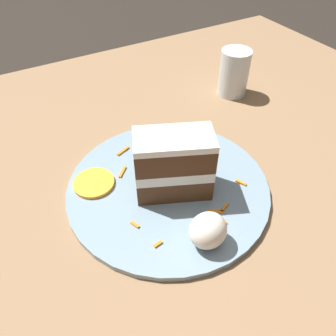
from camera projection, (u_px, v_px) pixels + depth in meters
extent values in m
plane|color=black|center=(131.00, 209.00, 0.53)|extent=(6.00, 6.00, 0.00)
cube|color=#846647|center=(131.00, 201.00, 0.52)|extent=(1.39, 0.99, 0.04)
cylinder|color=gray|center=(168.00, 187.00, 0.51)|extent=(0.31, 0.31, 0.01)
cube|color=#4C2D19|center=(173.00, 180.00, 0.48)|extent=(0.12, 0.10, 0.04)
cube|color=white|center=(174.00, 167.00, 0.47)|extent=(0.12, 0.10, 0.02)
cube|color=#4C2D19|center=(174.00, 153.00, 0.45)|extent=(0.12, 0.10, 0.04)
cube|color=white|center=(174.00, 139.00, 0.43)|extent=(0.12, 0.10, 0.01)
ellipsoid|color=white|center=(208.00, 230.00, 0.41)|extent=(0.05, 0.05, 0.05)
cylinder|color=orange|center=(94.00, 183.00, 0.50)|extent=(0.06, 0.06, 0.01)
cube|color=orange|center=(216.00, 211.00, 0.46)|extent=(0.02, 0.02, 0.00)
cube|color=orange|center=(135.00, 225.00, 0.45)|extent=(0.01, 0.01, 0.00)
cube|color=orange|center=(123.00, 151.00, 0.56)|extent=(0.03, 0.01, 0.00)
cube|color=orange|center=(224.00, 208.00, 0.47)|extent=(0.02, 0.01, 0.00)
cube|color=orange|center=(158.00, 244.00, 0.42)|extent=(0.01, 0.01, 0.00)
cube|color=orange|center=(217.00, 223.00, 0.45)|extent=(0.03, 0.02, 0.00)
cube|color=orange|center=(122.00, 172.00, 0.52)|extent=(0.02, 0.02, 0.00)
cube|color=orange|center=(241.00, 183.00, 0.50)|extent=(0.01, 0.02, 0.00)
cylinder|color=silver|center=(234.00, 73.00, 0.68)|extent=(0.06, 0.06, 0.10)
cylinder|color=silver|center=(232.00, 86.00, 0.70)|extent=(0.05, 0.05, 0.03)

